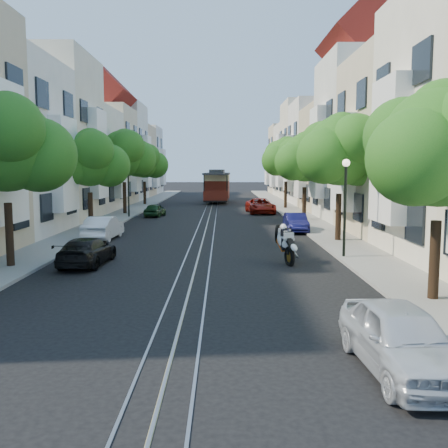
{
  "coord_description": "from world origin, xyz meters",
  "views": [
    {
      "loc": [
        1.05,
        -17.19,
        3.88
      ],
      "look_at": [
        1.15,
        7.52,
        1.13
      ],
      "focal_mm": 40.0,
      "sensor_mm": 36.0,
      "label": 1
    }
  ],
  "objects_px": {
    "tree_w_a": "(7,146)",
    "tree_w_d": "(145,162)",
    "parked_car_e_far": "(261,206)",
    "parked_car_w_mid": "(103,228)",
    "lamp_east": "(345,193)",
    "tree_e_a": "(442,150)",
    "parked_car_e_near": "(401,338)",
    "tree_e_d": "(287,158)",
    "parked_car_w_far": "(155,210)",
    "tree_e_b": "(341,152)",
    "tree_w_b": "(90,160)",
    "parked_car_w_near": "(87,251)",
    "parked_car_e_mid": "(296,223)",
    "tree_w_c": "(124,154)",
    "cable_car": "(217,185)",
    "tree_e_c": "(306,159)",
    "lamp_west": "(128,182)",
    "sportbike_rider": "(285,241)"
  },
  "relations": [
    {
      "from": "lamp_west",
      "to": "parked_car_w_mid",
      "type": "bearing_deg",
      "value": -86.09
    },
    {
      "from": "tree_w_a",
      "to": "tree_w_c",
      "type": "relative_size",
      "value": 0.94
    },
    {
      "from": "tree_e_a",
      "to": "lamp_east",
      "type": "xyz_separation_m",
      "value": [
        -0.96,
        7.02,
        -1.55
      ]
    },
    {
      "from": "tree_w_c",
      "to": "tree_w_a",
      "type": "bearing_deg",
      "value": -90.0
    },
    {
      "from": "lamp_east",
      "to": "tree_w_a",
      "type": "bearing_deg",
      "value": -171.43
    },
    {
      "from": "lamp_west",
      "to": "parked_car_e_far",
      "type": "bearing_deg",
      "value": 20.71
    },
    {
      "from": "parked_car_w_near",
      "to": "tree_w_b",
      "type": "bearing_deg",
      "value": -73.19
    },
    {
      "from": "parked_car_e_near",
      "to": "tree_e_d",
      "type": "bearing_deg",
      "value": 82.94
    },
    {
      "from": "tree_w_a",
      "to": "tree_w_d",
      "type": "relative_size",
      "value": 1.03
    },
    {
      "from": "tree_w_b",
      "to": "cable_car",
      "type": "xyz_separation_m",
      "value": [
        7.64,
        26.23,
        -2.36
      ]
    },
    {
      "from": "tree_e_c",
      "to": "sportbike_rider",
      "type": "height_order",
      "value": "tree_e_c"
    },
    {
      "from": "tree_e_c",
      "to": "tree_w_c",
      "type": "relative_size",
      "value": 0.92
    },
    {
      "from": "tree_w_d",
      "to": "lamp_east",
      "type": "relative_size",
      "value": 1.57
    },
    {
      "from": "parked_car_w_far",
      "to": "tree_e_b",
      "type": "bearing_deg",
      "value": 136.91
    },
    {
      "from": "tree_w_c",
      "to": "parked_car_w_far",
      "type": "bearing_deg",
      "value": -32.77
    },
    {
      "from": "cable_car",
      "to": "parked_car_e_mid",
      "type": "distance_m",
      "value": 27.42
    },
    {
      "from": "lamp_east",
      "to": "parked_car_e_near",
      "type": "distance_m",
      "value": 12.33
    },
    {
      "from": "tree_e_b",
      "to": "tree_w_d",
      "type": "distance_m",
      "value": 30.6
    },
    {
      "from": "tree_w_c",
      "to": "lamp_west",
      "type": "height_order",
      "value": "tree_w_c"
    },
    {
      "from": "tree_w_b",
      "to": "parked_car_e_far",
      "type": "xyz_separation_m",
      "value": [
        11.54,
        12.07,
        -3.74
      ]
    },
    {
      "from": "parked_car_e_near",
      "to": "cable_car",
      "type": "bearing_deg",
      "value": 91.75
    },
    {
      "from": "tree_e_d",
      "to": "tree_w_a",
      "type": "height_order",
      "value": "tree_e_d"
    },
    {
      "from": "tree_e_b",
      "to": "tree_w_a",
      "type": "bearing_deg",
      "value": -154.08
    },
    {
      "from": "tree_w_c",
      "to": "cable_car",
      "type": "height_order",
      "value": "tree_w_c"
    },
    {
      "from": "tree_w_a",
      "to": "tree_w_d",
      "type": "bearing_deg",
      "value": 90.0
    },
    {
      "from": "lamp_west",
      "to": "parked_car_e_mid",
      "type": "distance_m",
      "value": 14.91
    },
    {
      "from": "parked_car_e_mid",
      "to": "tree_e_a",
      "type": "bearing_deg",
      "value": -83.92
    },
    {
      "from": "tree_w_c",
      "to": "parked_car_w_mid",
      "type": "height_order",
      "value": "tree_w_c"
    },
    {
      "from": "tree_e_c",
      "to": "tree_w_c",
      "type": "distance_m",
      "value": 15.25
    },
    {
      "from": "tree_w_a",
      "to": "tree_w_b",
      "type": "relative_size",
      "value": 1.07
    },
    {
      "from": "tree_e_b",
      "to": "tree_w_b",
      "type": "distance_m",
      "value": 15.25
    },
    {
      "from": "cable_car",
      "to": "parked_car_w_far",
      "type": "relative_size",
      "value": 2.91
    },
    {
      "from": "parked_car_e_far",
      "to": "tree_e_d",
      "type": "bearing_deg",
      "value": 55.23
    },
    {
      "from": "cable_car",
      "to": "parked_car_w_far",
      "type": "height_order",
      "value": "cable_car"
    },
    {
      "from": "tree_e_c",
      "to": "lamp_west",
      "type": "distance_m",
      "value": 13.82
    },
    {
      "from": "tree_e_d",
      "to": "parked_car_w_far",
      "type": "relative_size",
      "value": 2.2
    },
    {
      "from": "tree_w_d",
      "to": "parked_car_w_near",
      "type": "distance_m",
      "value": 33.66
    },
    {
      "from": "tree_e_b",
      "to": "parked_car_e_far",
      "type": "relative_size",
      "value": 1.42
    },
    {
      "from": "tree_e_a",
      "to": "parked_car_e_near",
      "type": "height_order",
      "value": "tree_e_a"
    },
    {
      "from": "parked_car_w_mid",
      "to": "parked_car_w_far",
      "type": "height_order",
      "value": "parked_car_w_mid"
    },
    {
      "from": "tree_w_c",
      "to": "parked_car_w_near",
      "type": "bearing_deg",
      "value": -83.0
    },
    {
      "from": "tree_w_a",
      "to": "parked_car_w_near",
      "type": "height_order",
      "value": "tree_w_a"
    },
    {
      "from": "tree_e_c",
      "to": "parked_car_w_far",
      "type": "bearing_deg",
      "value": 164.49
    },
    {
      "from": "tree_e_a",
      "to": "tree_e_b",
      "type": "xyz_separation_m",
      "value": [
        0.0,
        12.0,
        0.34
      ]
    },
    {
      "from": "parked_car_w_far",
      "to": "tree_w_c",
      "type": "bearing_deg",
      "value": -25.18
    },
    {
      "from": "lamp_east",
      "to": "parked_car_w_far",
      "type": "height_order",
      "value": "lamp_east"
    },
    {
      "from": "lamp_east",
      "to": "parked_car_w_mid",
      "type": "xyz_separation_m",
      "value": [
        -11.78,
        6.04,
        -2.2
      ]
    },
    {
      "from": "parked_car_e_near",
      "to": "tree_w_d",
      "type": "bearing_deg",
      "value": 101.83
    },
    {
      "from": "lamp_east",
      "to": "parked_car_e_mid",
      "type": "bearing_deg",
      "value": 94.3
    },
    {
      "from": "parked_car_e_far",
      "to": "parked_car_w_mid",
      "type": "relative_size",
      "value": 1.21
    }
  ]
}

